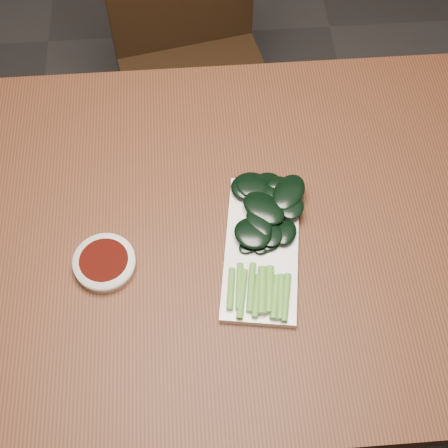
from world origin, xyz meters
TOP-DOWN VIEW (x-y plane):
  - ground at (0.00, 0.00)m, footprint 6.00×6.00m
  - table at (0.00, 0.00)m, footprint 1.40×0.80m
  - chair_far at (0.00, 0.69)m, footprint 0.47×0.47m
  - sauce_bowl at (-0.18, -0.07)m, footprint 0.11×0.11m
  - serving_plate at (0.10, -0.06)m, footprint 0.17×0.30m
  - gai_lan at (0.11, -0.01)m, footprint 0.17×0.31m

SIDE VIEW (x-z plane):
  - ground at x=0.00m, z-range 0.00..0.00m
  - chair_far at x=0.00m, z-range 0.04..0.93m
  - table at x=0.00m, z-range 0.30..1.05m
  - serving_plate at x=0.10m, z-range 0.75..0.76m
  - sauce_bowl at x=-0.18m, z-range 0.75..0.78m
  - gai_lan at x=0.11m, z-range 0.76..0.79m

